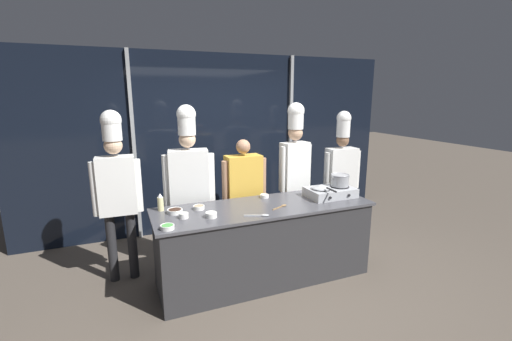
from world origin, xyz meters
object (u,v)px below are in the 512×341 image
prep_bowl_garlic (211,214)px  person_guest (244,188)px  prep_bowl_soy_glaze (175,211)px  chef_sous (189,177)px  chef_line (295,162)px  frying_pan (322,186)px  portable_stove (330,192)px  prep_bowl_scallions (167,227)px  prep_bowl_mushrooms (199,207)px  serving_spoon_solid (262,215)px  prep_bowl_bean_sprouts (184,215)px  chef_head (117,183)px  squeeze_bottle_oil (160,202)px  chef_pastry (341,168)px  serving_spoon_slotted (282,206)px  prep_bowl_chicken (265,196)px  stock_pot (340,180)px

prep_bowl_garlic → person_guest: bearing=49.8°
prep_bowl_soy_glaze → chef_sous: 0.59m
chef_line → frying_pan: bearing=83.7°
portable_stove → prep_bowl_scallions: portable_stove is taller
prep_bowl_mushrooms → chef_line: (1.42, 0.48, 0.30)m
portable_stove → serving_spoon_solid: bearing=-163.6°
prep_bowl_bean_sprouts → chef_head: bearing=132.9°
squeeze_bottle_oil → prep_bowl_soy_glaze: squeeze_bottle_oil is taller
prep_bowl_mushrooms → chef_pastry: chef_pastry is taller
prep_bowl_mushrooms → chef_head: chef_head is taller
squeeze_bottle_oil → serving_spoon_slotted: bearing=-16.8°
prep_bowl_scallions → prep_bowl_chicken: 1.34m
person_guest → stock_pot: bearing=149.5°
stock_pot → chef_sous: size_ratio=0.12×
prep_bowl_scallions → person_guest: (1.07, 0.88, 0.03)m
stock_pot → serving_spoon_slotted: size_ratio=1.13×
prep_bowl_chicken → chef_head: size_ratio=0.05×
squeeze_bottle_oil → chef_sous: bearing=42.3°
frying_pan → prep_bowl_mushrooms: bearing=174.3°
chef_head → chef_sous: (0.80, 0.02, -0.01)m
serving_spoon_slotted → chef_line: bearing=53.2°
prep_bowl_garlic → prep_bowl_mushrooms: (-0.06, 0.29, -0.01)m
prep_bowl_bean_sprouts → serving_spoon_slotted: prep_bowl_bean_sprouts is taller
chef_sous → chef_pastry: 2.21m
portable_stove → frying_pan: (-0.13, -0.00, 0.08)m
prep_bowl_garlic → prep_bowl_soy_glaze: bearing=139.9°
squeeze_bottle_oil → prep_bowl_chicken: (1.21, 0.01, -0.07)m
chef_pastry → serving_spoon_slotted: bearing=32.7°
portable_stove → frying_pan: size_ratio=1.35×
prep_bowl_garlic → prep_bowl_scallions: (-0.45, -0.15, -0.01)m
prep_bowl_mushrooms → prep_bowl_garlic: bearing=-78.9°
portable_stove → prep_bowl_chicken: portable_stove is taller
prep_bowl_bean_sprouts → chef_head: chef_head is taller
stock_pot → serving_spoon_solid: (-1.17, -0.31, -0.19)m
frying_pan → stock_pot: stock_pot is taller
chef_line → prep_bowl_chicken: bearing=22.0°
squeeze_bottle_oil → prep_bowl_scallions: bearing=-91.0°
prep_bowl_garlic → prep_bowl_scallions: size_ratio=0.91×
prep_bowl_scallions → serving_spoon_solid: bearing=-0.2°
stock_pot → prep_bowl_bean_sprouts: bearing=-178.0°
portable_stove → prep_bowl_mushrooms: (-1.58, 0.14, -0.03)m
prep_bowl_chicken → person_guest: person_guest is taller
serving_spoon_slotted → chef_sous: size_ratio=0.11×
prep_bowl_soy_glaze → serving_spoon_slotted: prep_bowl_soy_glaze is taller
chef_head → squeeze_bottle_oil: bearing=144.0°
serving_spoon_solid → person_guest: (0.13, 0.88, 0.04)m
prep_bowl_soy_glaze → chef_line: chef_line is taller
stock_pot → squeeze_bottle_oil: bearing=173.1°
prep_bowl_scallions → chef_pastry: size_ratio=0.07×
frying_pan → person_guest: bearing=143.2°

